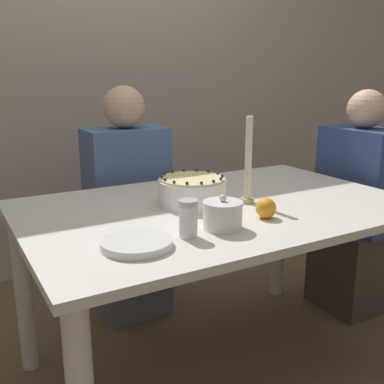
{
  "coord_description": "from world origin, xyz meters",
  "views": [
    {
      "loc": [
        -0.92,
        -1.4,
        1.23
      ],
      "look_at": [
        -0.09,
        0.05,
        0.79
      ],
      "focal_mm": 42.0,
      "sensor_mm": 36.0,
      "label": 1
    }
  ],
  "objects": [
    {
      "name": "person_man_blue_shirt",
      "position": [
        -0.11,
        0.68,
        0.51
      ],
      "size": [
        0.4,
        0.34,
        1.18
      ],
      "rotation": [
        0.0,
        0.0,
        3.14
      ],
      "color": "#595960",
      "rests_on": "ground_plane"
    },
    {
      "name": "ground_plane",
      "position": [
        0.0,
        0.0,
        0.0
      ],
      "size": [
        12.0,
        12.0,
        0.0
      ],
      "primitive_type": "plane",
      "color": "brown"
    },
    {
      "name": "orange_fruit_0",
      "position": [
        0.05,
        -0.23,
        0.78
      ],
      "size": [
        0.07,
        0.07,
        0.07
      ],
      "color": "orange",
      "rests_on": "dining_table"
    },
    {
      "name": "person_woman_floral",
      "position": [
        0.95,
        0.12,
        0.5
      ],
      "size": [
        0.34,
        0.4,
        1.16
      ],
      "rotation": [
        0.0,
        0.0,
        1.57
      ],
      "color": "#473D33",
      "rests_on": "ground_plane"
    },
    {
      "name": "plate_stack",
      "position": [
        -0.45,
        -0.26,
        0.76
      ],
      "size": [
        0.21,
        0.21,
        0.02
      ],
      "color": "silver",
      "rests_on": "dining_table"
    },
    {
      "name": "cake",
      "position": [
        -0.09,
        0.05,
        0.8
      ],
      "size": [
        0.26,
        0.26,
        0.12
      ],
      "color": "white",
      "rests_on": "dining_table"
    },
    {
      "name": "sugar_bowl",
      "position": [
        -0.14,
        -0.24,
        0.79
      ],
      "size": [
        0.13,
        0.13,
        0.12
      ],
      "color": "silver",
      "rests_on": "dining_table"
    },
    {
      "name": "candle",
      "position": [
        0.11,
        -0.04,
        0.89
      ],
      "size": [
        0.06,
        0.06,
        0.34
      ],
      "color": "tan",
      "rests_on": "dining_table"
    },
    {
      "name": "dining_table",
      "position": [
        0.0,
        0.0,
        0.64
      ],
      "size": [
        1.5,
        0.97,
        0.74
      ],
      "color": "beige",
      "rests_on": "ground_plane"
    },
    {
      "name": "wall_behind",
      "position": [
        0.0,
        1.4,
        1.3
      ],
      "size": [
        8.0,
        0.05,
        2.6
      ],
      "color": "#ADA393",
      "rests_on": "ground_plane"
    },
    {
      "name": "sugar_shaker",
      "position": [
        -0.28,
        -0.26,
        0.8
      ],
      "size": [
        0.06,
        0.06,
        0.12
      ],
      "color": "white",
      "rests_on": "dining_table"
    }
  ]
}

